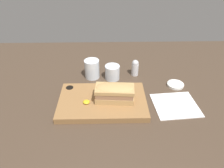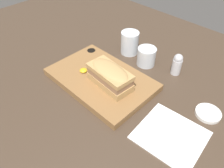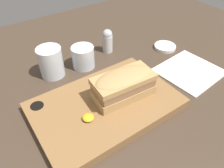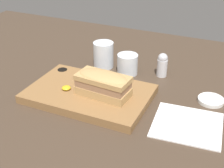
% 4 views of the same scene
% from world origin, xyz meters
% --- Properties ---
extents(dining_table, '(1.68, 1.26, 0.02)m').
position_xyz_m(dining_table, '(0.00, 0.00, 0.01)').
color(dining_table, '#423326').
rests_on(dining_table, ground).
extents(serving_board, '(0.36, 0.23, 0.02)m').
position_xyz_m(serving_board, '(0.02, -0.00, 0.03)').
color(serving_board, olive).
rests_on(serving_board, dining_table).
extents(sandwich, '(0.16, 0.09, 0.07)m').
position_xyz_m(sandwich, '(0.07, -0.01, 0.08)').
color(sandwich, tan).
rests_on(sandwich, serving_board).
extents(mustard_dollop, '(0.03, 0.03, 0.01)m').
position_xyz_m(mustard_dollop, '(-0.04, -0.03, 0.05)').
color(mustard_dollop, gold).
rests_on(mustard_dollop, serving_board).
extents(water_glass, '(0.07, 0.07, 0.09)m').
position_xyz_m(water_glass, '(-0.03, 0.20, 0.06)').
color(water_glass, silver).
rests_on(water_glass, dining_table).
extents(wine_glass, '(0.07, 0.07, 0.07)m').
position_xyz_m(wine_glass, '(0.07, 0.19, 0.05)').
color(wine_glass, silver).
rests_on(wine_glass, dining_table).
extents(napkin, '(0.19, 0.18, 0.00)m').
position_xyz_m(napkin, '(0.32, -0.02, 0.02)').
color(napkin, white).
rests_on(napkin, dining_table).
extents(salt_shaker, '(0.03, 0.03, 0.08)m').
position_xyz_m(salt_shaker, '(0.18, 0.22, 0.06)').
color(salt_shaker, silver).
rests_on(salt_shaker, dining_table).
extents(condiment_dish, '(0.08, 0.08, 0.01)m').
position_xyz_m(condiment_dish, '(0.36, 0.12, 0.03)').
color(condiment_dish, white).
rests_on(condiment_dish, dining_table).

